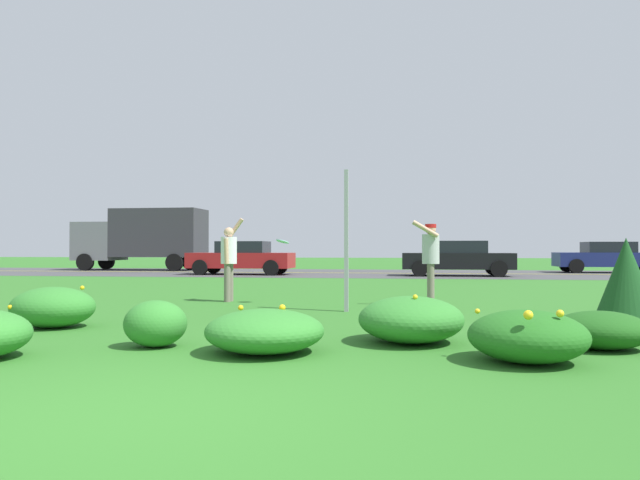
{
  "coord_description": "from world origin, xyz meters",
  "views": [
    {
      "loc": [
        1.89,
        -3.79,
        1.12
      ],
      "look_at": [
        0.08,
        8.18,
        1.3
      ],
      "focal_mm": 33.89,
      "sensor_mm": 36.0,
      "label": 1
    }
  ],
  "objects_px": {
    "person_catcher_red_cap_gray_shirt": "(430,256)",
    "car_navy_leftmost": "(606,257)",
    "sign_post_near_path": "(346,241)",
    "car_black_center_left": "(458,258)",
    "frisbee_pale_blue": "(283,241)",
    "car_red_center_right": "(242,258)",
    "person_thrower_white_shirt": "(229,257)",
    "box_truck_gray": "(143,236)"
  },
  "relations": [
    {
      "from": "car_black_center_left",
      "to": "box_truck_gray",
      "type": "relative_size",
      "value": 0.67
    },
    {
      "from": "car_black_center_left",
      "to": "car_red_center_right",
      "type": "distance_m",
      "value": 9.25
    },
    {
      "from": "sign_post_near_path",
      "to": "car_navy_leftmost",
      "type": "relative_size",
      "value": 0.57
    },
    {
      "from": "frisbee_pale_blue",
      "to": "car_black_center_left",
      "type": "height_order",
      "value": "car_black_center_left"
    },
    {
      "from": "person_catcher_red_cap_gray_shirt",
      "to": "car_navy_leftmost",
      "type": "bearing_deg",
      "value": 64.05
    },
    {
      "from": "sign_post_near_path",
      "to": "person_catcher_red_cap_gray_shirt",
      "type": "distance_m",
      "value": 2.09
    },
    {
      "from": "sign_post_near_path",
      "to": "car_navy_leftmost",
      "type": "xyz_separation_m",
      "value": [
        10.22,
        19.26,
        -0.53
      ]
    },
    {
      "from": "sign_post_near_path",
      "to": "person_catcher_red_cap_gray_shirt",
      "type": "xyz_separation_m",
      "value": [
        1.53,
        1.4,
        -0.28
      ]
    },
    {
      "from": "person_catcher_red_cap_gray_shirt",
      "to": "car_red_center_right",
      "type": "distance_m",
      "value": 15.48
    },
    {
      "from": "sign_post_near_path",
      "to": "car_black_center_left",
      "type": "xyz_separation_m",
      "value": [
        3.06,
        14.82,
        -0.53
      ]
    },
    {
      "from": "frisbee_pale_blue",
      "to": "car_red_center_right",
      "type": "xyz_separation_m",
      "value": [
        -4.74,
        13.51,
        -0.53
      ]
    },
    {
      "from": "person_catcher_red_cap_gray_shirt",
      "to": "car_navy_leftmost",
      "type": "distance_m",
      "value": 19.87
    },
    {
      "from": "frisbee_pale_blue",
      "to": "car_navy_leftmost",
      "type": "height_order",
      "value": "car_navy_leftmost"
    },
    {
      "from": "frisbee_pale_blue",
      "to": "car_black_center_left",
      "type": "relative_size",
      "value": 0.06
    },
    {
      "from": "person_thrower_white_shirt",
      "to": "car_black_center_left",
      "type": "bearing_deg",
      "value": 66.4
    },
    {
      "from": "sign_post_near_path",
      "to": "car_red_center_right",
      "type": "relative_size",
      "value": 0.57
    },
    {
      "from": "car_red_center_right",
      "to": "box_truck_gray",
      "type": "bearing_deg",
      "value": 146.23
    },
    {
      "from": "car_red_center_right",
      "to": "person_catcher_red_cap_gray_shirt",
      "type": "bearing_deg",
      "value": -60.1
    },
    {
      "from": "person_catcher_red_cap_gray_shirt",
      "to": "car_navy_leftmost",
      "type": "relative_size",
      "value": 0.38
    },
    {
      "from": "frisbee_pale_blue",
      "to": "car_red_center_right",
      "type": "distance_m",
      "value": 14.33
    },
    {
      "from": "sign_post_near_path",
      "to": "car_black_center_left",
      "type": "relative_size",
      "value": 0.57
    },
    {
      "from": "person_catcher_red_cap_gray_shirt",
      "to": "box_truck_gray",
      "type": "xyz_separation_m",
      "value": [
        -14.36,
        17.86,
        0.82
      ]
    },
    {
      "from": "person_thrower_white_shirt",
      "to": "box_truck_gray",
      "type": "bearing_deg",
      "value": 119.93
    },
    {
      "from": "car_black_center_left",
      "to": "person_catcher_red_cap_gray_shirt",
      "type": "bearing_deg",
      "value": -96.52
    },
    {
      "from": "person_catcher_red_cap_gray_shirt",
      "to": "frisbee_pale_blue",
      "type": "bearing_deg",
      "value": -178.21
    },
    {
      "from": "sign_post_near_path",
      "to": "car_navy_leftmost",
      "type": "distance_m",
      "value": 21.81
    },
    {
      "from": "sign_post_near_path",
      "to": "car_navy_leftmost",
      "type": "height_order",
      "value": "sign_post_near_path"
    },
    {
      "from": "frisbee_pale_blue",
      "to": "box_truck_gray",
      "type": "height_order",
      "value": "box_truck_gray"
    },
    {
      "from": "person_thrower_white_shirt",
      "to": "car_red_center_right",
      "type": "bearing_deg",
      "value": 104.87
    },
    {
      "from": "sign_post_near_path",
      "to": "box_truck_gray",
      "type": "bearing_deg",
      "value": 123.67
    },
    {
      "from": "frisbee_pale_blue",
      "to": "sign_post_near_path",
      "type": "bearing_deg",
      "value": -41.94
    },
    {
      "from": "frisbee_pale_blue",
      "to": "car_navy_leftmost",
      "type": "distance_m",
      "value": 21.42
    },
    {
      "from": "sign_post_near_path",
      "to": "car_navy_leftmost",
      "type": "bearing_deg",
      "value": 62.04
    },
    {
      "from": "person_thrower_white_shirt",
      "to": "box_truck_gray",
      "type": "distance_m",
      "value": 20.34
    },
    {
      "from": "frisbee_pale_blue",
      "to": "car_navy_leftmost",
      "type": "relative_size",
      "value": 0.06
    },
    {
      "from": "car_navy_leftmost",
      "to": "car_red_center_right",
      "type": "distance_m",
      "value": 17.0
    },
    {
      "from": "person_thrower_white_shirt",
      "to": "car_red_center_right",
      "type": "xyz_separation_m",
      "value": [
        -3.5,
        13.17,
        -0.21
      ]
    },
    {
      "from": "person_catcher_red_cap_gray_shirt",
      "to": "box_truck_gray",
      "type": "bearing_deg",
      "value": 128.8
    },
    {
      "from": "sign_post_near_path",
      "to": "person_catcher_red_cap_gray_shirt",
      "type": "relative_size",
      "value": 1.51
    },
    {
      "from": "car_red_center_right",
      "to": "box_truck_gray",
      "type": "xyz_separation_m",
      "value": [
        -6.64,
        4.44,
        1.06
      ]
    },
    {
      "from": "person_catcher_red_cap_gray_shirt",
      "to": "car_black_center_left",
      "type": "distance_m",
      "value": 13.51
    },
    {
      "from": "person_thrower_white_shirt",
      "to": "box_truck_gray",
      "type": "relative_size",
      "value": 0.27
    }
  ]
}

